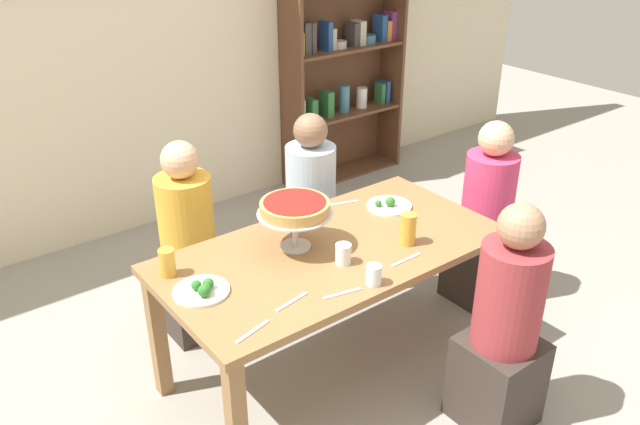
# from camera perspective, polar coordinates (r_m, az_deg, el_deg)

# --- Properties ---
(ground_plane) EXTENTS (12.00, 12.00, 0.00)m
(ground_plane) POSITION_cam_1_polar(r_m,az_deg,el_deg) (3.57, 1.00, -13.43)
(ground_plane) COLOR gray
(rear_partition) EXTENTS (8.00, 0.12, 2.80)m
(rear_partition) POSITION_cam_1_polar(r_m,az_deg,el_deg) (4.73, -16.16, 14.85)
(rear_partition) COLOR beige
(rear_partition) RESTS_ON ground_plane
(dining_table) EXTENTS (1.69, 0.87, 0.74)m
(dining_table) POSITION_cam_1_polar(r_m,az_deg,el_deg) (3.19, 1.09, -4.50)
(dining_table) COLOR olive
(dining_table) RESTS_ON ground_plane
(bookshelf) EXTENTS (1.10, 0.30, 2.21)m
(bookshelf) POSITION_cam_1_polar(r_m,az_deg,el_deg) (5.47, 1.91, 14.51)
(bookshelf) COLOR brown
(bookshelf) RESTS_ON ground_plane
(diner_head_east) EXTENTS (0.34, 0.34, 1.15)m
(diner_head_east) POSITION_cam_1_polar(r_m,az_deg,el_deg) (3.97, 14.29, -1.24)
(diner_head_east) COLOR #382D28
(diner_head_east) RESTS_ON ground_plane
(diner_near_right) EXTENTS (0.34, 0.34, 1.15)m
(diner_near_right) POSITION_cam_1_polar(r_m,az_deg,el_deg) (3.09, 15.88, -10.32)
(diner_near_right) COLOR #382D28
(diner_near_right) RESTS_ON ground_plane
(diner_far_right) EXTENTS (0.34, 0.34, 1.15)m
(diner_far_right) POSITION_cam_1_polar(r_m,az_deg,el_deg) (3.96, -0.79, -0.38)
(diner_far_right) COLOR #382D28
(diner_far_right) RESTS_ON ground_plane
(diner_far_left) EXTENTS (0.34, 0.34, 1.15)m
(diner_far_left) POSITION_cam_1_polar(r_m,az_deg,el_deg) (3.65, -11.41, -3.56)
(diner_far_left) COLOR #382D28
(diner_far_left) RESTS_ON ground_plane
(deep_dish_pizza_stand) EXTENTS (0.36, 0.36, 0.25)m
(deep_dish_pizza_stand) POSITION_cam_1_polar(r_m,az_deg,el_deg) (3.05, -2.24, 0.25)
(deep_dish_pizza_stand) COLOR silver
(deep_dish_pizza_stand) RESTS_ON dining_table
(salad_plate_near_diner) EXTENTS (0.25, 0.25, 0.07)m
(salad_plate_near_diner) POSITION_cam_1_polar(r_m,az_deg,el_deg) (3.54, 6.08, 0.65)
(salad_plate_near_diner) COLOR white
(salad_plate_near_diner) RESTS_ON dining_table
(salad_plate_far_diner) EXTENTS (0.25, 0.25, 0.07)m
(salad_plate_far_diner) POSITION_cam_1_polar(r_m,az_deg,el_deg) (2.84, -10.34, -6.71)
(salad_plate_far_diner) COLOR white
(salad_plate_far_diner) RESTS_ON dining_table
(beer_glass_amber_tall) EXTENTS (0.07, 0.07, 0.13)m
(beer_glass_amber_tall) POSITION_cam_1_polar(r_m,az_deg,el_deg) (2.97, -13.31, -4.32)
(beer_glass_amber_tall) COLOR gold
(beer_glass_amber_tall) RESTS_ON dining_table
(beer_glass_amber_short) EXTENTS (0.08, 0.08, 0.16)m
(beer_glass_amber_short) POSITION_cam_1_polar(r_m,az_deg,el_deg) (3.16, 7.77, -1.45)
(beer_glass_amber_short) COLOR gold
(beer_glass_amber_short) RESTS_ON dining_table
(water_glass_clear_near) EXTENTS (0.07, 0.07, 0.09)m
(water_glass_clear_near) POSITION_cam_1_polar(r_m,az_deg,el_deg) (2.85, 4.76, -5.49)
(water_glass_clear_near) COLOR white
(water_glass_clear_near) RESTS_ON dining_table
(water_glass_clear_far) EXTENTS (0.07, 0.07, 0.10)m
(water_glass_clear_far) POSITION_cam_1_polar(r_m,az_deg,el_deg) (2.99, 2.06, -3.67)
(water_glass_clear_far) COLOR white
(water_glass_clear_far) RESTS_ON dining_table
(cutlery_fork_near) EXTENTS (0.18, 0.05, 0.00)m
(cutlery_fork_near) POSITION_cam_1_polar(r_m,az_deg,el_deg) (2.80, 2.02, -7.13)
(cutlery_fork_near) COLOR silver
(cutlery_fork_near) RESTS_ON dining_table
(cutlery_knife_near) EXTENTS (0.18, 0.05, 0.00)m
(cutlery_knife_near) POSITION_cam_1_polar(r_m,az_deg,el_deg) (2.75, -2.52, -7.87)
(cutlery_knife_near) COLOR silver
(cutlery_knife_near) RESTS_ON dining_table
(cutlery_fork_far) EXTENTS (0.18, 0.07, 0.00)m
(cutlery_fork_far) POSITION_cam_1_polar(r_m,az_deg,el_deg) (3.57, 2.06, 0.84)
(cutlery_fork_far) COLOR silver
(cutlery_fork_far) RESTS_ON dining_table
(cutlery_knife_far) EXTENTS (0.18, 0.06, 0.00)m
(cutlery_knife_far) POSITION_cam_1_polar(r_m,az_deg,el_deg) (2.60, -5.95, -10.38)
(cutlery_knife_far) COLOR silver
(cutlery_knife_far) RESTS_ON dining_table
(cutlery_spare_fork) EXTENTS (0.18, 0.02, 0.00)m
(cutlery_spare_fork) POSITION_cam_1_polar(r_m,az_deg,el_deg) (3.06, 7.60, -4.13)
(cutlery_spare_fork) COLOR silver
(cutlery_spare_fork) RESTS_ON dining_table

